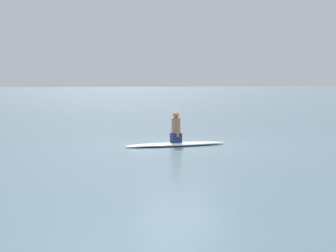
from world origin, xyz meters
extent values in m
plane|color=slate|center=(0.00, 0.00, 0.00)|extent=(400.00, 400.00, 0.00)
ellipsoid|color=white|center=(-0.04, 0.17, 0.05)|extent=(0.79, 3.12, 0.10)
cube|color=navy|center=(-0.04, 0.17, 0.24)|extent=(0.26, 0.31, 0.28)
cylinder|color=#9E7051|center=(-0.04, 0.17, 0.60)|extent=(0.27, 0.27, 0.46)
sphere|color=#9E7051|center=(-0.04, 0.17, 0.91)|extent=(0.19, 0.19, 0.19)
cylinder|color=#9E7051|center=(-0.20, 0.18, 0.54)|extent=(0.08, 0.08, 0.51)
cylinder|color=#9E7051|center=(0.12, 0.16, 0.54)|extent=(0.08, 0.08, 0.51)
camera|label=1|loc=(-14.70, 6.43, 1.87)|focal=58.40mm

